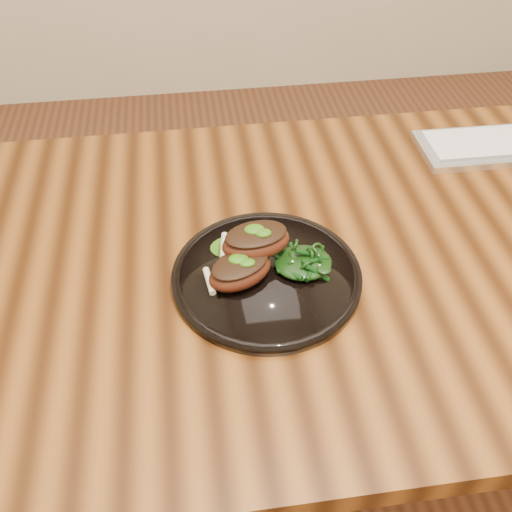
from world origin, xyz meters
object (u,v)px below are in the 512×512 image
at_px(plate, 267,276).
at_px(lamb_chop_front, 240,270).
at_px(greens_heap, 303,260).
at_px(desk, 364,279).

bearing_deg(plate, lamb_chop_front, -166.06).
xyz_separation_m(plate, greens_heap, (0.06, 0.01, 0.02)).
xyz_separation_m(desk, lamb_chop_front, (-0.22, -0.07, 0.12)).
bearing_deg(lamb_chop_front, plate, 13.94).
distance_m(plate, greens_heap, 0.06).
bearing_deg(lamb_chop_front, greens_heap, 8.96).
bearing_deg(greens_heap, desk, 22.52).
height_order(plate, lamb_chop_front, lamb_chop_front).
xyz_separation_m(plate, lamb_chop_front, (-0.04, -0.01, 0.03)).
bearing_deg(plate, desk, 17.41).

